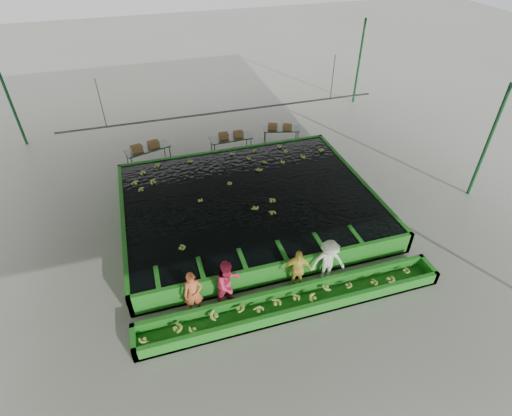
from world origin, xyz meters
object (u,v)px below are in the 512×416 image
object	(u,v)px
worker_b	(228,284)
packing_table_left	(149,157)
worker_c	(297,270)
packing_table_right	(281,136)
sorting_trough	(294,303)
box_stack_mid	(231,137)
packing_table_mid	(231,146)
worker_d	(328,262)
box_stack_left	(146,149)
flotation_tank	(249,204)
box_stack_right	(280,129)
worker_a	(193,294)

from	to	relation	value
worker_b	packing_table_left	world-z (taller)	worker_b
worker_b	worker_c	world-z (taller)	worker_b
packing_table_left	packing_table_right	size ratio (longest dim) A/B	1.12
sorting_trough	box_stack_mid	size ratio (longest dim) A/B	8.24
box_stack_mid	packing_table_mid	bearing A→B (deg)	-158.97
box_stack_mid	worker_b	bearing A→B (deg)	-104.70
worker_d	box_stack_left	world-z (taller)	worker_d
packing_table_mid	packing_table_right	distance (m)	2.83
flotation_tank	box_stack_left	size ratio (longest dim) A/B	7.51
box_stack_mid	packing_table_left	bearing A→B (deg)	178.54
worker_c	box_stack_right	bearing A→B (deg)	90.42
worker_a	worker_c	size ratio (longest dim) A/B	1.01
worker_b	box_stack_mid	xyz separation A→B (m)	(2.43, 9.26, 0.05)
worker_b	box_stack_right	distance (m)	10.84
packing_table_mid	box_stack_mid	distance (m)	0.48
worker_d	packing_table_mid	distance (m)	9.32
packing_table_left	box_stack_left	distance (m)	0.50
worker_d	packing_table_right	size ratio (longest dim) A/B	0.91
packing_table_right	box_stack_left	xyz separation A→B (m)	(-6.98, -0.34, 0.53)
flotation_tank	box_stack_right	xyz separation A→B (m)	(3.22, 5.25, 0.41)
sorting_trough	worker_c	world-z (taller)	worker_c
worker_d	packing_table_right	world-z (taller)	worker_d
flotation_tank	box_stack_left	bearing A→B (deg)	126.38
sorting_trough	packing_table_right	world-z (taller)	packing_table_right
flotation_tank	packing_table_mid	distance (m)	4.98
packing_table_mid	box_stack_right	bearing A→B (deg)	6.14
flotation_tank	worker_d	size ratio (longest dim) A/B	5.80
sorting_trough	worker_c	size ratio (longest dim) A/B	6.18
box_stack_right	packing_table_right	bearing A→B (deg)	33.07
worker_c	box_stack_left	bearing A→B (deg)	130.52
sorting_trough	box_stack_left	world-z (taller)	box_stack_left
box_stack_mid	box_stack_right	world-z (taller)	box_stack_mid
sorting_trough	box_stack_left	xyz separation A→B (m)	(-3.66, 10.07, 0.71)
packing_table_mid	box_stack_right	distance (m)	2.75
packing_table_left	worker_d	bearing A→B (deg)	-61.61
worker_c	packing_table_right	world-z (taller)	worker_c
box_stack_left	worker_c	bearing A→B (deg)	-66.39
packing_table_left	packing_table_right	world-z (taller)	packing_table_left
box_stack_mid	box_stack_left	bearing A→B (deg)	179.91
worker_c	packing_table_mid	distance (m)	9.27
box_stack_mid	worker_a	bearing A→B (deg)	-110.87
packing_table_mid	box_stack_left	distance (m)	4.20
packing_table_right	box_stack_mid	xyz separation A→B (m)	(-2.79, -0.35, 0.52)
worker_a	box_stack_mid	xyz separation A→B (m)	(3.53, 9.26, 0.13)
packing_table_mid	box_stack_mid	bearing A→B (deg)	21.03
packing_table_mid	packing_table_right	bearing A→B (deg)	7.19
sorting_trough	worker_b	distance (m)	2.17
sorting_trough	worker_d	xyz separation A→B (m)	(1.49, 0.80, 0.61)
box_stack_mid	worker_d	bearing A→B (deg)	-84.02
packing_table_right	worker_d	bearing A→B (deg)	-100.73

